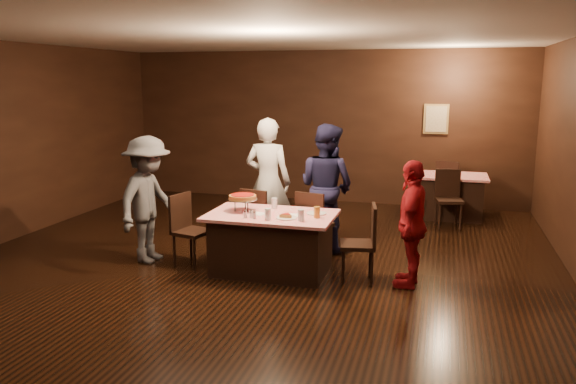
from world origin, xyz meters
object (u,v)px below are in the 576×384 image
object	(u,v)px
chair_far_left	(260,220)
chair_end_right	(358,243)
glass_amber	(317,212)
chair_far_right	(315,224)
pizza_stand	(243,197)
diner_grey_knit	(148,200)
diner_red_shirt	(412,224)
chair_back_far	(449,185)
glass_front_left	(268,214)
back_table	(449,196)
diner_navy_hoodie	(326,187)
glass_front_right	(301,215)
diner_white_jacket	(268,182)
glass_back	(274,203)
plate_empty	(316,213)
chair_end_left	(192,230)
main_table	(271,243)
chair_back_near	(449,199)

from	to	relation	value
chair_far_left	chair_end_right	distance (m)	1.68
glass_amber	chair_far_left	bearing A→B (deg)	141.34
chair_far_right	pizza_stand	world-z (taller)	pizza_stand
pizza_stand	diner_grey_knit	bearing A→B (deg)	-177.97
diner_grey_knit	diner_red_shirt	xyz separation A→B (m)	(3.46, 0.00, -0.09)
chair_far_right	diner_red_shirt	xyz separation A→B (m)	(1.34, -0.75, 0.29)
chair_far_right	chair_back_far	bearing A→B (deg)	-104.67
diner_red_shirt	glass_front_left	xyz separation A→B (m)	(-1.69, -0.30, 0.08)
back_table	diner_navy_hoodie	distance (m)	3.03
glass_front_right	glass_amber	bearing A→B (deg)	53.13
chair_far_right	diner_white_jacket	distance (m)	1.07
chair_far_left	glass_back	xyz separation A→B (m)	(0.35, -0.45, 0.37)
diner_white_jacket	plate_empty	xyz separation A→B (m)	(0.98, -1.08, -0.17)
chair_end_left	glass_back	xyz separation A→B (m)	(1.05, 0.30, 0.37)
chair_back_far	diner_navy_hoodie	xyz separation A→B (m)	(-1.74, -3.02, 0.44)
back_table	chair_end_right	bearing A→B (deg)	-106.48
glass_back	diner_grey_knit	bearing A→B (deg)	-169.95
main_table	glass_front_right	xyz separation A→B (m)	(0.45, -0.25, 0.46)
chair_back_near	chair_far_left	bearing A→B (deg)	-150.44
diner_white_jacket	diner_navy_hoodie	xyz separation A→B (m)	(0.88, 0.02, -0.04)
chair_far_right	chair_back_far	world-z (taller)	same
plate_empty	glass_front_right	bearing A→B (deg)	-104.04
chair_end_left	chair_back_far	bearing A→B (deg)	-23.25
plate_empty	glass_front_right	distance (m)	0.42
chair_end_right	diner_white_jacket	world-z (taller)	diner_white_jacket
chair_end_left	chair_far_left	bearing A→B (deg)	-28.69
chair_end_left	diner_grey_knit	distance (m)	0.73
diner_white_jacket	glass_front_left	size ratio (longest dim) A/B	13.51
glass_amber	diner_red_shirt	bearing A→B (deg)	2.73
chair_far_left	glass_front_left	size ratio (longest dim) A/B	6.79
back_table	diner_navy_hoodie	world-z (taller)	diner_navy_hoodie
chair_far_left	chair_end_right	size ratio (longest dim) A/B	1.00
main_table	chair_far_left	world-z (taller)	chair_far_left
chair_end_right	chair_back_near	distance (m)	3.16
chair_back_near	glass_amber	bearing A→B (deg)	-128.79
diner_grey_knit	plate_empty	size ratio (longest dim) A/B	6.82
glass_front_left	back_table	bearing A→B (deg)	61.72
back_table	plate_empty	world-z (taller)	plate_empty
chair_end_left	diner_navy_hoodie	distance (m)	2.03
pizza_stand	glass_front_right	xyz separation A→B (m)	(0.85, -0.30, -0.11)
chair_far_right	diner_grey_knit	bearing A→B (deg)	31.61
chair_far_left	plate_empty	distance (m)	1.16
back_table	glass_front_left	size ratio (longest dim) A/B	9.29
pizza_stand	glass_front_left	bearing A→B (deg)	-37.87
diner_white_jacket	plate_empty	distance (m)	1.47
chair_end_left	pizza_stand	distance (m)	0.85
diner_navy_hoodie	chair_back_near	bearing A→B (deg)	-110.42
glass_front_right	chair_far_right	bearing A→B (deg)	92.86
main_table	plate_empty	xyz separation A→B (m)	(0.55, 0.15, 0.39)
plate_empty	chair_back_far	bearing A→B (deg)	68.34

